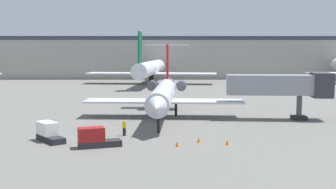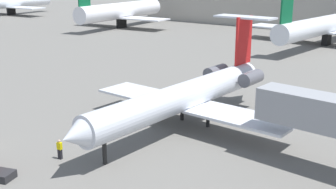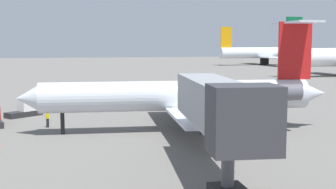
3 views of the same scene
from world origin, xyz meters
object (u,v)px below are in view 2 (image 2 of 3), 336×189
at_px(regional_jet, 189,94).
at_px(parked_airliner_west_end, 10,3).
at_px(parked_airliner_centre, 328,25).
at_px(parked_airliner_west_mid, 121,11).
at_px(ground_crew_marshaller, 60,149).

bearing_deg(regional_jet, parked_airliner_west_end, 153.36).
bearing_deg(parked_airliner_centre, parked_airliner_west_mid, -175.63).
relative_size(regional_jet, parked_airliner_west_end, 0.85).
xyz_separation_m(parked_airliner_west_end, parked_airliner_west_mid, (54.03, -2.94, 0.26)).
relative_size(ground_crew_marshaller, parked_airliner_centre, 0.04).
bearing_deg(parked_airliner_centre, parked_airliner_west_end, -179.40).
bearing_deg(regional_jet, parked_airliner_centre, 93.50).
distance_m(ground_crew_marshaller, parked_airliner_west_mid, 83.56).
relative_size(parked_airliner_west_mid, parked_airliner_centre, 0.79).
bearing_deg(regional_jet, ground_crew_marshaller, -108.59).
relative_size(regional_jet, parked_airliner_centre, 0.69).
bearing_deg(parked_airliner_west_end, parked_airliner_west_mid, -3.12).
distance_m(regional_jet, ground_crew_marshaller, 13.50).
distance_m(parked_airliner_west_end, parked_airliner_centre, 107.08).
height_order(regional_jet, ground_crew_marshaller, regional_jet).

